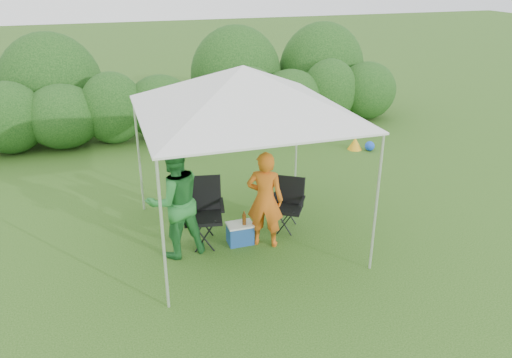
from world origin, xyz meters
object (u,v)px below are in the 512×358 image
object	(u,v)px
chair_right	(288,201)
cooler	(240,233)
man	(265,200)
woman	(175,201)
canopy	(243,90)
chair_left	(203,207)

from	to	relation	value
chair_right	cooler	xyz separation A→B (m)	(-0.93, -0.28, -0.32)
man	woman	distance (m)	1.39
canopy	man	distance (m)	1.72
man	woman	world-z (taller)	woman
chair_right	chair_left	world-z (taller)	chair_left
chair_left	cooler	xyz separation A→B (m)	(0.54, -0.26, -0.43)
woman	chair_right	bearing A→B (deg)	176.22
man	chair_right	bearing A→B (deg)	-115.10
canopy	woman	xyz separation A→B (m)	(-1.15, -0.20, -1.55)
chair_right	cooler	size ratio (longest dim) A/B	2.11
canopy	chair_right	world-z (taller)	canopy
chair_left	man	xyz separation A→B (m)	(0.91, -0.41, 0.19)
canopy	man	world-z (taller)	canopy
canopy	chair_right	size ratio (longest dim) A/B	3.51
chair_left	cooler	distance (m)	0.74
chair_right	cooler	world-z (taller)	chair_right
chair_right	woman	xyz separation A→B (m)	(-1.94, -0.27, 0.41)
chair_right	cooler	distance (m)	1.02
chair_left	woman	bearing A→B (deg)	-140.82
canopy	chair_right	xyz separation A→B (m)	(0.79, 0.07, -1.96)
chair_right	woman	distance (m)	2.00
chair_right	man	bearing A→B (deg)	-110.48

